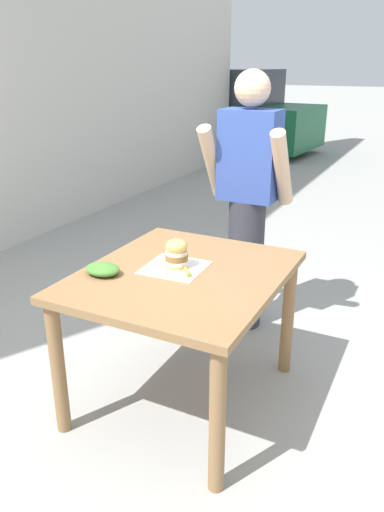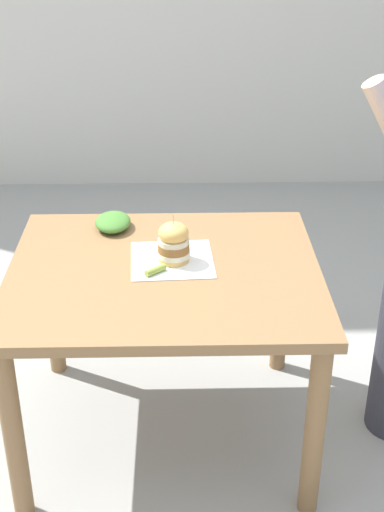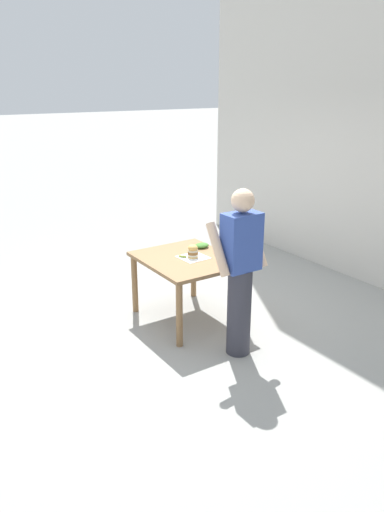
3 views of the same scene
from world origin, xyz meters
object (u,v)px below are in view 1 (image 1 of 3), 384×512
object	(u,v)px
patio_table	(183,292)
pickle_spear	(187,272)
sandwich	(177,253)
side_salad	(103,269)
parked_car_far_end	(16,104)
parked_car_mid_block	(217,114)
diner_across_table	(248,202)

from	to	relation	value
patio_table	pickle_spear	distance (m)	0.14
pickle_spear	sandwich	bearing A→B (deg)	145.69
pickle_spear	side_salad	distance (m)	0.42
patio_table	pickle_spear	xyz separation A→B (m)	(0.04, -0.03, 0.13)
pickle_spear	parked_car_far_end	size ratio (longest dim) A/B	0.02
sandwich	parked_car_mid_block	xyz separation A→B (m)	(-3.24, 7.79, -0.10)
parked_car_mid_block	pickle_spear	bearing A→B (deg)	-67.00
patio_table	side_salad	xyz separation A→B (m)	(-0.34, -0.21, 0.14)
patio_table	sandwich	xyz separation A→B (m)	(-0.05, 0.03, 0.19)
pickle_spear	diner_across_table	size ratio (longest dim) A/B	0.05
side_salad	parked_car_mid_block	world-z (taller)	parked_car_mid_block
diner_across_table	parked_car_mid_block	xyz separation A→B (m)	(-3.28, 6.90, -0.16)
side_salad	diner_across_table	size ratio (longest dim) A/B	0.11
side_salad	parked_car_far_end	distance (m)	11.77
parked_car_mid_block	diner_across_table	bearing A→B (deg)	-64.57
patio_table	parked_car_mid_block	xyz separation A→B (m)	(-3.29, 7.83, 0.09)
parked_car_mid_block	parked_car_far_end	size ratio (longest dim) A/B	1.03
pickle_spear	parked_car_mid_block	distance (m)	8.54
side_salad	diner_across_table	bearing A→B (deg)	74.09
patio_table	parked_car_mid_block	distance (m)	8.49
side_salad	diner_across_table	world-z (taller)	diner_across_table
patio_table	parked_car_far_end	distance (m)	11.88
patio_table	side_salad	bearing A→B (deg)	-148.45
pickle_spear	side_salad	size ratio (longest dim) A/B	0.45
sandwich	parked_car_mid_block	world-z (taller)	parked_car_mid_block
patio_table	side_salad	size ratio (longest dim) A/B	6.23
side_salad	parked_car_mid_block	size ratio (longest dim) A/B	0.04
parked_car_mid_block	parked_car_far_end	distance (m)	5.64
sandwich	diner_across_table	world-z (taller)	diner_across_table
sandwich	parked_car_far_end	xyz separation A→B (m)	(-8.88, 7.81, -0.10)
diner_across_table	parked_car_mid_block	distance (m)	7.64
pickle_spear	parked_car_mid_block	bearing A→B (deg)	113.00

